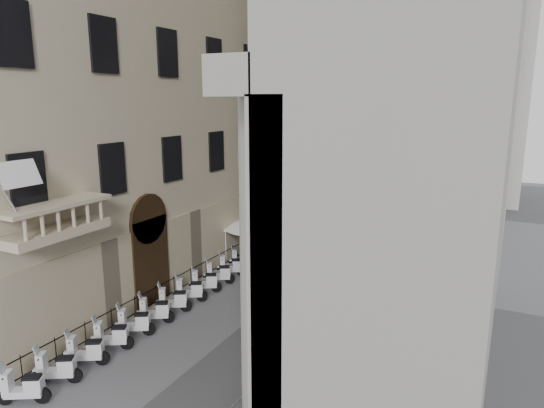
{
  "coord_description": "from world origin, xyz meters",
  "views": [
    {
      "loc": [
        10.09,
        -5.09,
        9.91
      ],
      "look_at": [
        -0.97,
        17.07,
        4.5
      ],
      "focal_mm": 32.0,
      "sensor_mm": 36.0,
      "label": 1
    }
  ],
  "objects": [
    {
      "name": "scooter_8",
      "position": [
        -3.62,
        14.58,
        0.0
      ],
      "size": [
        1.49,
        1.19,
        1.5
      ],
      "primitive_type": null,
      "rotation": [
        0.0,
        0.0,
        2.1
      ],
      "color": "silver",
      "rests_on": "ground"
    },
    {
      "name": "scooter_7",
      "position": [
        -3.62,
        13.27,
        0.0
      ],
      "size": [
        1.49,
        1.19,
        1.5
      ],
      "primitive_type": null,
      "rotation": [
        0.0,
        0.0,
        2.1
      ],
      "color": "silver",
      "rests_on": "ground"
    },
    {
      "name": "barrier_2",
      "position": [
        3.41,
        11.15,
        0.0
      ],
      "size": [
        0.6,
        2.4,
        1.1
      ],
      "primitive_type": null,
      "color": "#A6A8AD",
      "rests_on": "ground"
    },
    {
      "name": "security_tent",
      "position": [
        -3.48,
        20.0,
        2.65
      ],
      "size": [
        3.91,
        3.91,
        3.17
      ],
      "color": "silver",
      "rests_on": "ground"
    },
    {
      "name": "scooter_6",
      "position": [
        -3.62,
        11.95,
        0.0
      ],
      "size": [
        1.49,
        1.19,
        1.5
      ],
      "primitive_type": null,
      "rotation": [
        0.0,
        0.0,
        2.1
      ],
      "color": "silver",
      "rests_on": "ground"
    },
    {
      "name": "flag",
      "position": [
        -4.0,
        5.0,
        0.0
      ],
      "size": [
        1.0,
        1.4,
        8.2
      ],
      "primitive_type": null,
      "color": "#9E0C11",
      "rests_on": "ground"
    },
    {
      "name": "pedestrian_c",
      "position": [
        -2.0,
        26.63,
        0.79
      ],
      "size": [
        0.85,
        0.63,
        1.57
      ],
      "primitive_type": "imported",
      "rotation": [
        0.0,
        0.0,
        3.33
      ],
      "color": "black",
      "rests_on": "ground"
    },
    {
      "name": "scooter_9",
      "position": [
        -3.62,
        15.9,
        0.0
      ],
      "size": [
        1.49,
        1.19,
        1.5
      ],
      "primitive_type": null,
      "rotation": [
        0.0,
        0.0,
        2.1
      ],
      "color": "silver",
      "rests_on": "ground"
    },
    {
      "name": "far_building",
      "position": [
        0.0,
        48.0,
        15.0
      ],
      "size": [
        22.0,
        10.0,
        30.0
      ],
      "primitive_type": "cube",
      "color": "beige",
      "rests_on": "ground"
    },
    {
      "name": "scooter_0",
      "position": [
        -3.62,
        4.03,
        0.0
      ],
      "size": [
        1.49,
        1.19,
        1.5
      ],
      "primitive_type": null,
      "rotation": [
        0.0,
        0.0,
        2.1
      ],
      "color": "silver",
      "rests_on": "ground"
    },
    {
      "name": "scooter_4",
      "position": [
        -3.62,
        9.31,
        0.0
      ],
      "size": [
        1.49,
        1.19,
        1.5
      ],
      "primitive_type": null,
      "rotation": [
        0.0,
        0.0,
        2.1
      ],
      "color": "silver",
      "rests_on": "ground"
    },
    {
      "name": "pedestrian_a",
      "position": [
        0.41,
        27.56,
        0.97
      ],
      "size": [
        0.83,
        0.7,
        1.94
      ],
      "primitive_type": "imported",
      "rotation": [
        0.0,
        0.0,
        3.54
      ],
      "color": "#0E0D36",
      "rests_on": "ground"
    },
    {
      "name": "barrier_1",
      "position": [
        3.41,
        8.65,
        0.0
      ],
      "size": [
        0.6,
        2.4,
        1.1
      ],
      "primitive_type": null,
      "color": "#A6A8AD",
      "rests_on": "ground"
    },
    {
      "name": "blue_awning",
      "position": [
        4.15,
        26.0,
        0.0
      ],
      "size": [
        1.6,
        3.0,
        3.0
      ],
      "primitive_type": null,
      "color": "navy",
      "rests_on": "ground"
    },
    {
      "name": "scooter_2",
      "position": [
        -3.62,
        6.67,
        0.0
      ],
      "size": [
        1.49,
        1.19,
        1.5
      ],
      "primitive_type": null,
      "rotation": [
        0.0,
        0.0,
        2.1
      ],
      "color": "silver",
      "rests_on": "ground"
    },
    {
      "name": "iron_fence",
      "position": [
        -4.3,
        18.0,
        0.0
      ],
      "size": [
        0.3,
        28.0,
        1.4
      ],
      "primitive_type": null,
      "color": "black",
      "rests_on": "ground"
    },
    {
      "name": "scooter_11",
      "position": [
        -3.62,
        18.54,
        0.0
      ],
      "size": [
        1.49,
        1.19,
        1.5
      ],
      "primitive_type": null,
      "rotation": [
        0.0,
        0.0,
        2.1
      ],
      "color": "silver",
      "rests_on": "ground"
    },
    {
      "name": "barrier_7",
      "position": [
        3.41,
        23.65,
        0.0
      ],
      "size": [
        0.6,
        2.4,
        1.1
      ],
      "primitive_type": null,
      "color": "#A6A8AD",
      "rests_on": "ground"
    },
    {
      "name": "barrier_3",
      "position": [
        3.41,
        13.65,
        0.0
      ],
      "size": [
        0.6,
        2.4,
        1.1
      ],
      "primitive_type": null,
      "color": "#A6A8AD",
      "rests_on": "ground"
    },
    {
      "name": "scooter_10",
      "position": [
        -3.62,
        17.22,
        0.0
      ],
      "size": [
        1.49,
        1.19,
        1.5
      ],
      "primitive_type": null,
      "rotation": [
        0.0,
        0.0,
        2.1
      ],
      "color": "silver",
      "rests_on": "ground"
    },
    {
      "name": "scooter_5",
      "position": [
        -3.62,
        10.63,
        0.0
      ],
      "size": [
        1.49,
        1.19,
        1.5
      ],
      "primitive_type": null,
      "rotation": [
        0.0,
        0.0,
        2.1
      ],
      "color": "silver",
      "rests_on": "ground"
    },
    {
      "name": "barrier_4",
      "position": [
        3.41,
        16.15,
        0.0
      ],
      "size": [
        0.6,
        2.4,
        1.1
      ],
      "primitive_type": null,
      "color": "#A6A8AD",
      "rests_on": "ground"
    },
    {
      "name": "pedestrian_b",
      "position": [
        0.12,
        27.87,
        0.86
      ],
      "size": [
        1.06,
        1.01,
        1.73
      ],
      "primitive_type": "imported",
      "rotation": [
        0.0,
        0.0,
        2.57
      ],
      "color": "black",
      "rests_on": "ground"
    },
    {
      "name": "scooter_1",
      "position": [
        -3.62,
        5.35,
        0.0
      ],
      "size": [
        1.49,
        1.19,
        1.5
      ],
      "primitive_type": null,
      "rotation": [
        0.0,
        0.0,
        2.1
      ],
      "color": "silver",
      "rests_on": "ground"
    },
    {
      "name": "barrier_6",
      "position": [
        3.41,
        21.15,
        0.0
      ],
      "size": [
        0.6,
        2.4,
        1.1
      ],
      "primitive_type": null,
      "color": "#A6A8AD",
      "rests_on": "ground"
    },
    {
      "name": "street_lamp",
      "position": [
        -3.91,
        23.95,
        4.66
      ],
      "size": [
        2.56,
        0.43,
        7.85
      ],
      "rotation": [
        0.0,
        0.0,
        -0.1
      ],
      "color": "gray",
      "rests_on": "ground"
    },
    {
      "name": "scooter_3",
      "position": [
        -3.62,
        7.99,
        0.0
      ],
      "size": [
        1.49,
        1.19,
        1.5
      ],
      "primitive_type": null,
      "rotation": [
        0.0,
        0.0,
        2.1
      ],
      "color": "silver",
      "rests_on": "ground"
    },
    {
      "name": "barrier_5",
      "position": [
        3.41,
        18.65,
        0.0
      ],
      "size": [
        0.6,
        2.4,
        1.1
      ],
      "primitive_type": null,
      "color": "#A6A8AD",
      "rests_on": "ground"
    },
    {
      "name": "info_kiosk",
      "position": [
        -3.12,
        19.23,
        0.88
      ],
      "size": [
        0.32,
        0.84,
        1.75
      ],
      "rotation": [
        0.0,
        0.0,
        0.06
      ],
      "color": "black",
      "rests_on": "ground"
    }
  ]
}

